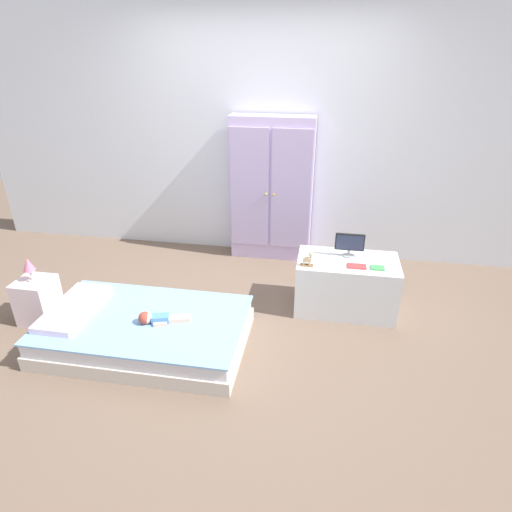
% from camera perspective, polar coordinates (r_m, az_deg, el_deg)
% --- Properties ---
extents(ground_plane, '(10.00, 10.00, 0.02)m').
position_cam_1_polar(ground_plane, '(3.75, -2.97, -9.40)').
color(ground_plane, brown).
extents(back_wall, '(6.40, 0.05, 2.70)m').
position_cam_1_polar(back_wall, '(4.66, 0.95, 16.19)').
color(back_wall, silver).
rests_on(back_wall, ground_plane).
extents(bed, '(1.58, 0.95, 0.24)m').
position_cam_1_polar(bed, '(3.59, -14.37, -9.57)').
color(bed, beige).
rests_on(bed, ground_plane).
extents(pillow, '(0.32, 0.68, 0.05)m').
position_cam_1_polar(pillow, '(3.78, -22.94, -6.35)').
color(pillow, silver).
rests_on(pillow, bed).
extents(doll, '(0.39, 0.18, 0.10)m').
position_cam_1_polar(doll, '(3.43, -13.25, -8.02)').
color(doll, '#4C84C6').
rests_on(doll, bed).
extents(nightstand, '(0.29, 0.29, 0.39)m').
position_cam_1_polar(nightstand, '(4.16, -26.86, -5.24)').
color(nightstand, silver).
rests_on(nightstand, ground_plane).
extents(table_lamp, '(0.10, 0.10, 0.20)m').
position_cam_1_polar(table_lamp, '(4.01, -27.84, -1.14)').
color(table_lamp, '#B7B2AD').
rests_on(table_lamp, nightstand).
extents(wardrobe, '(0.86, 0.26, 1.53)m').
position_cam_1_polar(wardrobe, '(4.63, 2.06, 8.67)').
color(wardrobe, silver).
rests_on(wardrobe, ground_plane).
extents(tv_stand, '(0.87, 0.49, 0.49)m').
position_cam_1_polar(tv_stand, '(3.93, 11.78, -3.74)').
color(tv_stand, silver).
rests_on(tv_stand, ground_plane).
extents(tv_monitor, '(0.25, 0.10, 0.21)m').
position_cam_1_polar(tv_monitor, '(3.83, 12.27, 1.63)').
color(tv_monitor, '#99999E').
rests_on(tv_monitor, tv_stand).
extents(rocking_horse_toy, '(0.11, 0.04, 0.13)m').
position_cam_1_polar(rocking_horse_toy, '(3.64, 6.90, -0.43)').
color(rocking_horse_toy, '#8E6642').
rests_on(rocking_horse_toy, tv_stand).
extents(book_red, '(0.16, 0.09, 0.01)m').
position_cam_1_polar(book_red, '(3.72, 13.16, -1.33)').
color(book_red, '#CC3838').
rests_on(book_red, tv_stand).
extents(book_green, '(0.11, 0.09, 0.01)m').
position_cam_1_polar(book_green, '(3.73, 15.76, -1.52)').
color(book_green, '#429E51').
rests_on(book_green, tv_stand).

